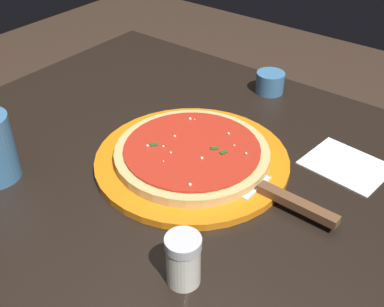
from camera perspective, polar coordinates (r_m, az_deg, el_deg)
name	(u,v)px	position (r m, az deg, el deg)	size (l,w,h in m)	color
restaurant_table	(167,220)	(0.94, -3.03, -7.93)	(0.91, 0.80, 0.75)	black
serving_plate	(192,160)	(0.82, 0.00, -0.78)	(0.33, 0.33, 0.01)	orange
pizza	(192,152)	(0.81, 0.00, 0.12)	(0.26, 0.26, 0.02)	#DBB26B
pizza_server	(274,194)	(0.74, 9.65, -4.73)	(0.22, 0.07, 0.01)	silver
cup_small_sauce	(270,82)	(1.04, 9.24, 8.32)	(0.06, 0.06, 0.04)	teal
napkin_folded_right	(346,165)	(0.86, 17.82, -1.33)	(0.13, 0.11, 0.00)	white
parmesan_shaker	(183,260)	(0.61, -1.04, -12.49)	(0.05, 0.05, 0.07)	silver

